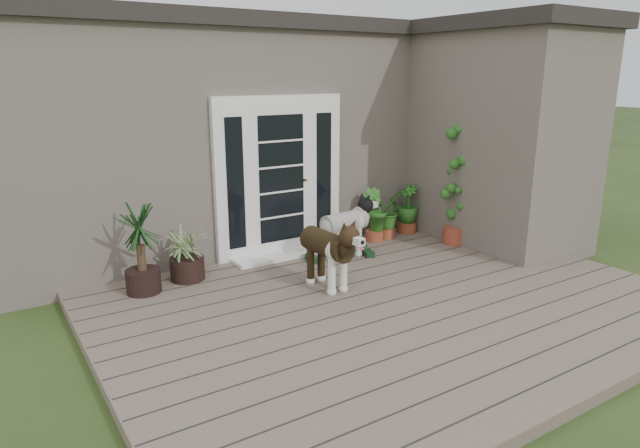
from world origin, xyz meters
TOP-DOWN VIEW (x-y plane):
  - deck at (0.00, 0.40)m, footprint 6.20×4.60m
  - house_main at (0.00, 4.65)m, footprint 7.40×4.00m
  - roof_main at (0.00, 4.65)m, footprint 7.60×4.20m
  - house_wing at (2.90, 1.50)m, footprint 1.60×2.40m
  - roof_wing at (2.90, 1.50)m, footprint 1.80×2.60m
  - door_unit at (-0.20, 2.60)m, footprint 1.90×0.14m
  - door_step at (-0.20, 2.40)m, footprint 1.60×0.40m
  - brindle_dog at (-0.41, 1.12)m, footprint 0.45×0.95m
  - white_dog at (0.38, 1.90)m, footprint 0.91×0.47m
  - spider_plant at (-1.69, 2.26)m, footprint 0.78×0.78m
  - yucca at (-2.25, 2.13)m, footprint 0.85×0.85m
  - herb_a at (1.48, 2.33)m, footprint 0.68×0.68m
  - herb_b at (1.23, 2.31)m, footprint 0.54×0.54m
  - herb_c at (1.94, 2.40)m, footprint 0.41×0.41m
  - sapling at (2.13, 1.56)m, footprint 0.64×0.64m
  - clog_left at (-0.07, 2.00)m, footprint 0.19×0.32m
  - clog_right at (0.71, 1.82)m, footprint 0.24×0.37m

SIDE VIEW (x-z plane):
  - deck at x=0.00m, z-range 0.00..0.12m
  - door_step at x=-0.20m, z-range 0.12..0.17m
  - clog_left at x=-0.07m, z-range 0.12..0.21m
  - clog_right at x=0.71m, z-range 0.12..0.22m
  - herb_b at x=1.23m, z-range 0.12..0.69m
  - herb_a at x=1.48m, z-range 0.12..0.73m
  - herb_c at x=1.94m, z-range 0.12..0.75m
  - white_dog at x=0.38m, z-range 0.12..0.85m
  - spider_plant at x=-1.69m, z-range 0.12..0.85m
  - brindle_dog at x=-0.41m, z-range 0.12..0.89m
  - yucca at x=-2.25m, z-range 0.12..1.19m
  - sapling at x=2.13m, z-range 0.12..1.91m
  - door_unit at x=-0.20m, z-range 0.12..2.27m
  - house_main at x=0.00m, z-range 0.00..3.10m
  - house_wing at x=2.90m, z-range 0.00..3.10m
  - roof_main at x=0.00m, z-range 3.10..3.30m
  - roof_wing at x=2.90m, z-range 3.10..3.30m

